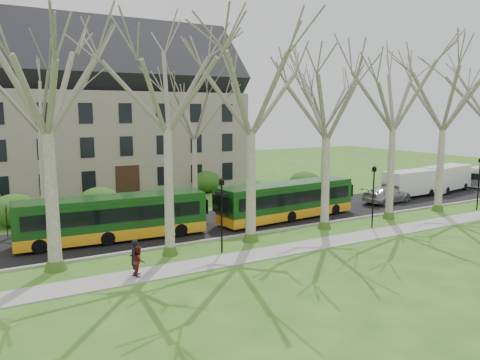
% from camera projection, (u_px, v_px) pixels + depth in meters
% --- Properties ---
extents(ground, '(120.00, 120.00, 0.00)m').
position_uv_depth(ground, '(295.00, 235.00, 31.11)').
color(ground, '#32641C').
rests_on(ground, ground).
extents(sidewalk, '(70.00, 2.00, 0.06)m').
position_uv_depth(sidewalk, '(319.00, 244.00, 28.95)').
color(sidewalk, gray).
rests_on(sidewalk, ground).
extents(road, '(80.00, 8.00, 0.06)m').
position_uv_depth(road, '(252.00, 218.00, 35.83)').
color(road, black).
rests_on(road, ground).
extents(curb, '(80.00, 0.25, 0.14)m').
position_uv_depth(curb, '(282.00, 229.00, 32.39)').
color(curb, '#A5A39E').
rests_on(curb, ground).
extents(building, '(26.50, 12.20, 16.00)m').
position_uv_depth(building, '(109.00, 112.00, 47.64)').
color(building, gray).
rests_on(building, ground).
extents(tree_row_verge, '(49.00, 7.00, 14.00)m').
position_uv_depth(tree_row_verge, '(294.00, 129.00, 30.35)').
color(tree_row_verge, gray).
rests_on(tree_row_verge, ground).
extents(tree_row_far, '(33.00, 7.00, 12.00)m').
position_uv_depth(tree_row_far, '(205.00, 137.00, 39.04)').
color(tree_row_far, gray).
rests_on(tree_row_far, ground).
extents(lamp_row, '(36.22, 0.22, 4.30)m').
position_uv_depth(lamp_row, '(305.00, 200.00, 29.87)').
color(lamp_row, black).
rests_on(lamp_row, ground).
extents(hedges, '(30.60, 8.60, 2.00)m').
position_uv_depth(hedges, '(156.00, 194.00, 40.72)').
color(hedges, '#184D16').
rests_on(hedges, ground).
extents(bus_lead, '(11.78, 3.17, 2.91)m').
position_uv_depth(bus_lead, '(113.00, 218.00, 29.54)').
color(bus_lead, '#113E12').
rests_on(bus_lead, road).
extents(bus_follow, '(11.56, 3.34, 2.85)m').
position_uv_depth(bus_follow, '(288.00, 200.00, 35.44)').
color(bus_follow, '#113E12').
rests_on(bus_follow, road).
extents(sedan, '(5.26, 2.53, 1.48)m').
position_uv_depth(sedan, '(387.00, 195.00, 41.73)').
color(sedan, '#A3A3A7').
rests_on(sedan, road).
extents(van_a, '(5.87, 2.43, 2.51)m').
position_uv_depth(van_a, '(410.00, 184.00, 44.56)').
color(van_a, silver).
rests_on(van_a, road).
extents(van_b, '(6.30, 3.24, 2.62)m').
position_uv_depth(van_b, '(447.00, 178.00, 47.75)').
color(van_b, silver).
rests_on(van_b, road).
extents(pedestrian_a, '(0.58, 0.74, 1.80)m').
position_uv_depth(pedestrian_a, '(134.00, 257.00, 23.27)').
color(pedestrian_a, black).
rests_on(pedestrian_a, sidewalk).
extents(pedestrian_b, '(0.75, 0.87, 1.52)m').
position_uv_depth(pedestrian_b, '(139.00, 261.00, 23.19)').
color(pedestrian_b, '#591A14').
rests_on(pedestrian_b, sidewalk).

